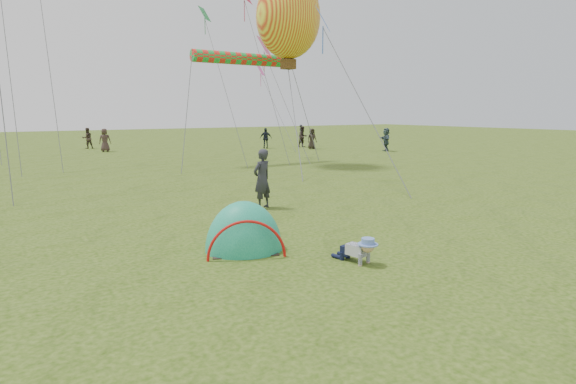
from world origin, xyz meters
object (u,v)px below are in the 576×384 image
popup_tent (244,250)px  standing_adult (262,179)px  balloon_kite (288,22)px  crawling_toddler (359,249)px

popup_tent → standing_adult: 4.22m
popup_tent → balloon_kite: size_ratio=0.45×
popup_tent → balloon_kite: (8.82, 11.99, 7.30)m
balloon_kite → popup_tent: bearing=-126.3°
crawling_toddler → standing_adult: size_ratio=0.39×
crawling_toddler → balloon_kite: size_ratio=0.15×
crawling_toddler → standing_adult: (0.88, 5.29, 0.62)m
popup_tent → balloon_kite: balloon_kite is taller
crawling_toddler → popup_tent: popup_tent is taller
popup_tent → standing_adult: size_ratio=1.17×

